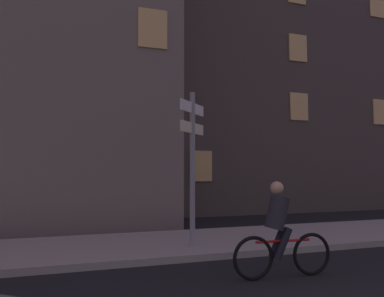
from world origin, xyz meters
name	(u,v)px	position (x,y,z in m)	size (l,w,h in m)	color
sidewalk_kerb	(193,243)	(0.00, 6.51, 0.07)	(40.00, 3.10, 0.14)	#9E9991
signpost	(192,156)	(-0.25, 5.82, 2.13)	(0.82, 0.82, 3.42)	gray
cyclist	(280,233)	(0.52, 3.48, 0.75)	(1.82, 0.34, 1.61)	black
building_right_block	(260,29)	(6.62, 14.91, 9.34)	(13.66, 6.62, 18.69)	#4C443D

